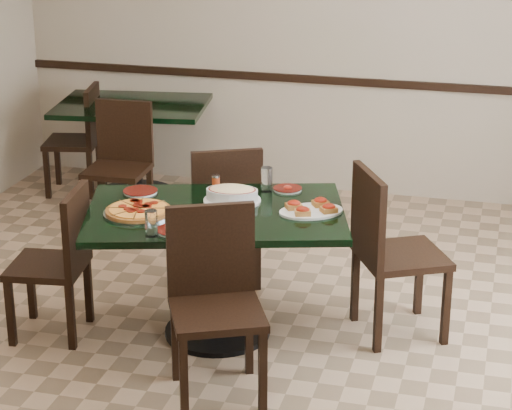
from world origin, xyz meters
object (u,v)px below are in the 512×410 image
(back_table, at_px, (133,132))
(bruschetta_platter, at_px, (311,209))
(chair_far, at_px, (225,208))
(main_table, at_px, (216,241))
(lasagna_casserole, at_px, (232,194))
(chair_right, at_px, (387,244))
(back_chair_near, at_px, (121,157))
(pepperoni_pizza, at_px, (138,211))
(back_chair_left, at_px, (81,134))
(chair_near, at_px, (214,291))
(chair_left, at_px, (61,256))
(bread_basket, at_px, (223,221))

(back_table, distance_m, bruschetta_platter, 2.73)
(back_table, relative_size, chair_far, 1.34)
(main_table, height_order, lasagna_casserole, lasagna_casserole)
(main_table, height_order, chair_right, chair_right)
(chair_right, bearing_deg, main_table, 76.84)
(back_chair_near, xyz_separation_m, pepperoni_pizza, (0.80, -1.67, 0.26))
(pepperoni_pizza, relative_size, lasagna_casserole, 1.18)
(chair_right, xyz_separation_m, pepperoni_pizza, (-1.30, -0.40, 0.22))
(back_chair_left, bearing_deg, bruschetta_platter, 37.06)
(chair_near, distance_m, back_chair_left, 3.27)
(pepperoni_pizza, bearing_deg, back_chair_near, 115.45)
(main_table, relative_size, chair_near, 1.67)
(chair_near, height_order, chair_right, chair_right)
(back_table, xyz_separation_m, bruschetta_platter, (1.83, -2.01, 0.25))
(bruschetta_platter, bearing_deg, pepperoni_pizza, 165.72)
(main_table, bearing_deg, chair_left, 178.69)
(back_table, relative_size, chair_right, 1.27)
(chair_near, xyz_separation_m, back_chair_left, (-1.92, 2.65, -0.06))
(chair_right, bearing_deg, chair_near, 108.99)
(pepperoni_pizza, height_order, lasagna_casserole, lasagna_casserole)
(chair_far, bearing_deg, chair_left, 25.88)
(chair_far, bearing_deg, lasagna_casserole, 85.64)
(back_chair_left, bearing_deg, pepperoni_pizza, 19.62)
(back_chair_left, distance_m, lasagna_casserole, 2.66)
(bruschetta_platter, bearing_deg, chair_left, 163.32)
(chair_near, bearing_deg, chair_left, 136.04)
(chair_right, height_order, pepperoni_pizza, chair_right)
(main_table, xyz_separation_m, lasagna_casserole, (0.05, 0.16, 0.23))
(bread_basket, bearing_deg, chair_right, -6.20)
(back_table, xyz_separation_m, pepperoni_pizza, (0.93, -2.26, 0.24))
(back_chair_left, bearing_deg, chair_right, 43.66)
(chair_near, xyz_separation_m, lasagna_casserole, (-0.12, 0.73, 0.26))
(pepperoni_pizza, bearing_deg, bread_basket, -10.27)
(chair_left, bearing_deg, lasagna_casserole, 105.79)
(chair_near, bearing_deg, back_table, 93.88)
(chair_far, relative_size, bruschetta_platter, 2.15)
(back_table, height_order, bread_basket, bread_basket)
(back_table, height_order, chair_far, chair_far)
(chair_near, relative_size, back_chair_left, 1.11)
(back_chair_near, height_order, lasagna_casserole, back_chair_near)
(back_table, bearing_deg, main_table, -66.07)
(chair_far, xyz_separation_m, lasagna_casserole, (0.19, -0.49, 0.28))
(chair_near, height_order, bread_basket, chair_near)
(main_table, xyz_separation_m, chair_left, (-0.84, -0.22, -0.09))
(pepperoni_pizza, bearing_deg, chair_left, -171.49)
(back_chair_near, bearing_deg, chair_left, -80.67)
(main_table, distance_m, pepperoni_pizza, 0.47)
(back_table, distance_m, bread_basket, 2.78)
(chair_far, bearing_deg, chair_near, 78.47)
(chair_left, xyz_separation_m, back_chair_left, (-0.92, 2.31, -0.00))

